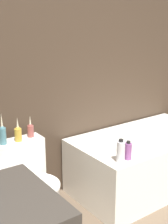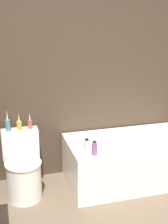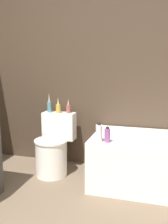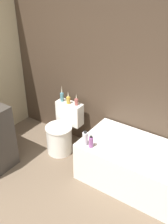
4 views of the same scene
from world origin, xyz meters
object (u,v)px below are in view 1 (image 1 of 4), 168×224
object	(u,v)px
vase_gold	(3,134)
shampoo_bottle_short	(128,151)
shampoo_bottle_tall	(121,152)
bathtub	(145,160)
vase_bronze	(31,130)
toilet	(31,195)
vase_silver	(18,133)

from	to	relation	value
vase_gold	shampoo_bottle_short	world-z (taller)	vase_gold
shampoo_bottle_tall	bathtub	bearing A→B (deg)	26.14
vase_bronze	shampoo_bottle_short	xyz separation A→B (m)	(0.59, -0.52, -0.15)
toilet	vase_silver	world-z (taller)	vase_silver
toilet	vase_gold	size ratio (longest dim) A/B	2.84
vase_silver	shampoo_bottle_tall	bearing A→B (deg)	-38.37
bathtub	vase_gold	xyz separation A→B (m)	(-1.35, 0.21, 0.51)
shampoo_bottle_short	toilet	bearing A→B (deg)	155.63
vase_silver	vase_bronze	distance (m)	0.12
bathtub	vase_silver	xyz separation A→B (m)	(-1.23, 0.20, 0.49)
vase_gold	vase_silver	world-z (taller)	vase_gold
bathtub	vase_silver	distance (m)	1.34
vase_gold	vase_bronze	distance (m)	0.24
vase_gold	vase_silver	xyz separation A→B (m)	(0.12, -0.01, -0.02)
vase_gold	shampoo_bottle_short	size ratio (longest dim) A/B	1.58
shampoo_bottle_tall	shampoo_bottle_short	size ratio (longest dim) A/B	1.23
toilet	shampoo_bottle_tall	size ratio (longest dim) A/B	3.66
toilet	shampoo_bottle_short	size ratio (longest dim) A/B	4.48
vase_silver	shampoo_bottle_short	world-z (taller)	vase_silver
bathtub	shampoo_bottle_short	world-z (taller)	shampoo_bottle_short
vase_gold	vase_bronze	world-z (taller)	vase_gold
shampoo_bottle_tall	toilet	bearing A→B (deg)	152.62
vase_silver	shampoo_bottle_tall	size ratio (longest dim) A/B	1.01
vase_bronze	shampoo_bottle_short	world-z (taller)	vase_bronze
vase_silver	toilet	bearing A→B (deg)	-90.00
shampoo_bottle_tall	vase_silver	bearing A→B (deg)	141.63
toilet	vase_gold	xyz separation A→B (m)	(-0.12, 0.18, 0.48)
toilet	vase_silver	size ratio (longest dim) A/B	3.60
toilet	shampoo_bottle_tall	distance (m)	0.78
shampoo_bottle_tall	vase_bronze	bearing A→B (deg)	133.97
shampoo_bottle_tall	shampoo_bottle_short	xyz separation A→B (m)	(0.08, 0.00, -0.02)
bathtub	shampoo_bottle_tall	distance (m)	0.76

